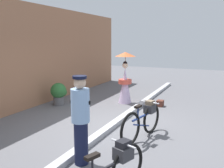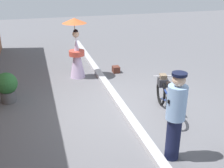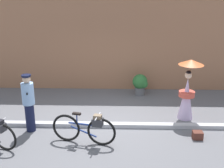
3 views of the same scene
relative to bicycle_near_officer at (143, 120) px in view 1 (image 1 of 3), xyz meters
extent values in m
plane|color=slate|center=(0.40, 0.96, -0.44)|extent=(30.00, 30.00, 0.00)
cube|color=#9E6B4C|center=(0.40, 4.52, 1.33)|extent=(14.00, 0.40, 3.54)
cube|color=#B2B2B7|center=(0.40, 0.96, -0.38)|extent=(14.00, 0.20, 0.12)
torus|color=black|center=(0.41, -0.09, -0.06)|extent=(0.76, 0.22, 0.77)
torus|color=black|center=(-0.54, 0.11, -0.06)|extent=(0.76, 0.22, 0.77)
cube|color=navy|center=(-0.06, 0.01, 0.10)|extent=(0.80, 0.20, 0.04)
cube|color=navy|center=(-0.06, 0.01, -0.11)|extent=(0.70, 0.18, 0.26)
cylinder|color=navy|center=(-0.23, 0.05, 0.22)|extent=(0.03, 0.03, 0.32)
cube|color=black|center=(-0.23, 0.05, 0.38)|extent=(0.23, 0.13, 0.05)
cylinder|color=silver|center=(0.32, -0.07, 0.37)|extent=(0.13, 0.48, 0.03)
cube|color=#333338|center=(0.32, -0.07, 0.21)|extent=(0.30, 0.27, 0.20)
cube|color=#72604C|center=(0.32, -0.07, 0.34)|extent=(0.23, 0.20, 0.14)
torus|color=black|center=(-2.00, -0.40, -0.08)|extent=(0.70, 0.29, 0.72)
cylinder|color=black|center=(-2.69, -0.16, 0.19)|extent=(0.03, 0.03, 0.30)
cube|color=black|center=(-2.69, -0.16, 0.34)|extent=(0.24, 0.16, 0.05)
cylinder|color=silver|center=(-2.11, -0.36, 0.32)|extent=(0.19, 0.46, 0.03)
cube|color=#333338|center=(-2.11, -0.36, 0.17)|extent=(0.32, 0.29, 0.20)
cube|color=black|center=(-2.11, -0.36, 0.30)|extent=(0.24, 0.22, 0.14)
cylinder|color=#141938|center=(-1.67, 0.67, -0.03)|extent=(0.26, 0.26, 0.82)
cylinder|color=#8CB2E0|center=(-1.67, 0.67, 0.69)|extent=(0.34, 0.34, 0.62)
sphere|color=#D8B293|center=(-1.67, 0.67, 1.11)|extent=(0.22, 0.22, 0.22)
cylinder|color=black|center=(-1.67, 0.67, 1.21)|extent=(0.26, 0.26, 0.05)
cube|color=black|center=(-1.67, 0.67, 0.75)|extent=(0.12, 0.38, 0.06)
cone|color=silver|center=(2.93, 1.65, 0.21)|extent=(0.48, 0.48, 1.30)
cylinder|color=#D14C3D|center=(2.93, 1.65, 0.36)|extent=(0.49, 0.49, 0.16)
sphere|color=beige|center=(2.93, 1.65, 0.96)|extent=(0.21, 0.21, 0.21)
sphere|color=black|center=(2.93, 1.65, 1.04)|extent=(0.16, 0.16, 0.16)
cylinder|color=olive|center=(2.99, 1.67, 1.09)|extent=(0.02, 0.02, 0.55)
cone|color=orange|center=(2.99, 1.67, 1.36)|extent=(0.75, 0.75, 0.16)
cylinder|color=#59595B|center=(1.63, 3.70, -0.30)|extent=(0.38, 0.38, 0.30)
sphere|color=#2D6B33|center=(1.63, 3.70, 0.08)|extent=(0.56, 0.56, 0.56)
sphere|color=#2D6B33|center=(1.77, 3.62, 0.01)|extent=(0.31, 0.31, 0.31)
cube|color=#592D23|center=(3.00, 0.33, -0.34)|extent=(0.27, 0.22, 0.21)
cube|color=#47241C|center=(3.00, 0.26, -0.29)|extent=(0.23, 0.08, 0.08)
camera|label=1|loc=(-5.27, -1.66, 1.84)|focal=38.85mm
camera|label=2|loc=(-5.36, 2.87, 2.77)|focal=43.76mm
camera|label=3|loc=(0.88, -6.83, 3.52)|focal=46.94mm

